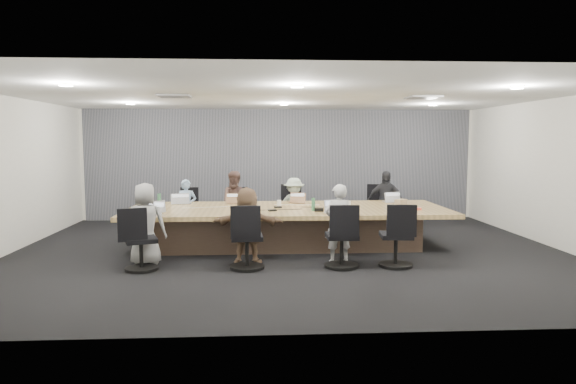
{
  "coord_description": "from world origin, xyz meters",
  "views": [
    {
      "loc": [
        -0.56,
        -9.14,
        2.01
      ],
      "look_at": [
        0.0,
        0.4,
        1.05
      ],
      "focal_mm": 32.0,
      "sensor_mm": 36.0,
      "label": 1
    }
  ],
  "objects": [
    {
      "name": "stapler",
      "position": [
        0.53,
        -0.06,
        0.77
      ],
      "size": [
        0.17,
        0.06,
        0.06
      ],
      "primitive_type": "cube",
      "rotation": [
        0.0,
        0.0,
        -0.09
      ],
      "color": "black",
      "rests_on": "conference_table"
    },
    {
      "name": "person_3",
      "position": [
        2.22,
        1.85,
        0.68
      ],
      "size": [
        0.84,
        0.48,
        1.35
      ],
      "primitive_type": "imported",
      "rotation": [
        0.0,
        0.0,
        6.09
      ],
      "color": "#26262B",
      "rests_on": "ground"
    },
    {
      "name": "floor",
      "position": [
        0.0,
        0.0,
        0.0
      ],
      "size": [
        10.0,
        8.0,
        0.0
      ],
      "primitive_type": "cube",
      "color": "black",
      "rests_on": "ground"
    },
    {
      "name": "laptop_0",
      "position": [
        -2.09,
        1.3,
        0.75
      ],
      "size": [
        0.38,
        0.29,
        0.02
      ],
      "primitive_type": "cube",
      "rotation": [
        0.0,
        0.0,
        3.26
      ],
      "color": "#B2B2B7",
      "rests_on": "conference_table"
    },
    {
      "name": "mic_right",
      "position": [
        -0.19,
        0.5,
        0.75
      ],
      "size": [
        0.15,
        0.12,
        0.03
      ],
      "primitive_type": "cube",
      "rotation": [
        0.0,
        0.0,
        0.25
      ],
      "color": "black",
      "rests_on": "conference_table"
    },
    {
      "name": "cup_white_far",
      "position": [
        -0.15,
        0.84,
        0.79
      ],
      "size": [
        0.1,
        0.1,
        0.11
      ],
      "primitive_type": "cylinder",
      "rotation": [
        0.0,
        0.0,
        0.22
      ],
      "color": "white",
      "rests_on": "conference_table"
    },
    {
      "name": "laptop_2",
      "position": [
        0.22,
        1.3,
        0.75
      ],
      "size": [
        0.35,
        0.27,
        0.02
      ],
      "primitive_type": "cube",
      "rotation": [
        0.0,
        0.0,
        2.95
      ],
      "color": "#8C6647",
      "rests_on": "conference_table"
    },
    {
      "name": "laptop_1",
      "position": [
        -1.03,
        1.3,
        0.75
      ],
      "size": [
        0.33,
        0.23,
        0.02
      ],
      "primitive_type": "cube",
      "rotation": [
        0.0,
        0.0,
        3.17
      ],
      "color": "#8C6647",
      "rests_on": "conference_table"
    },
    {
      "name": "canvas_bag",
      "position": [
        2.24,
        0.7,
        0.8
      ],
      "size": [
        0.27,
        0.25,
        0.12
      ],
      "primitive_type": "cube",
      "rotation": [
        0.0,
        0.0,
        0.65
      ],
      "color": "tan",
      "rests_on": "conference_table"
    },
    {
      "name": "person_2",
      "position": [
        0.22,
        1.85,
        0.6
      ],
      "size": [
        0.82,
        0.52,
        1.21
      ],
      "primitive_type": "imported",
      "rotation": [
        0.0,
        0.0,
        6.37
      ],
      "color": "#93A392",
      "rests_on": "ground"
    },
    {
      "name": "chair_5",
      "position": [
        -0.74,
        -1.2,
        0.42
      ],
      "size": [
        0.6,
        0.6,
        0.85
      ],
      "primitive_type": null,
      "rotation": [
        0.0,
        0.0,
        0.06
      ],
      "color": "black",
      "rests_on": "ground"
    },
    {
      "name": "chair_4",
      "position": [
        -2.38,
        -1.2,
        0.4
      ],
      "size": [
        0.69,
        0.69,
        0.8
      ],
      "primitive_type": null,
      "rotation": [
        0.0,
        0.0,
        0.34
      ],
      "color": "black",
      "rests_on": "ground"
    },
    {
      "name": "chair_1",
      "position": [
        -1.03,
        2.2,
        0.37
      ],
      "size": [
        0.57,
        0.57,
        0.74
      ],
      "primitive_type": null,
      "rotation": [
        0.0,
        0.0,
        3.28
      ],
      "color": "black",
      "rests_on": "ground"
    },
    {
      "name": "wall_right",
      "position": [
        5.0,
        0.0,
        1.4
      ],
      "size": [
        0.0,
        8.0,
        2.8
      ],
      "primitive_type": "cube",
      "rotation": [
        1.57,
        0.0,
        -1.57
      ],
      "color": "silver",
      "rests_on": "ground"
    },
    {
      "name": "wall_front",
      "position": [
        0.0,
        -4.0,
        1.4
      ],
      "size": [
        10.0,
        0.0,
        2.8
      ],
      "primitive_type": "cube",
      "rotation": [
        -1.57,
        0.0,
        0.0
      ],
      "color": "silver",
      "rests_on": "ground"
    },
    {
      "name": "person_4",
      "position": [
        -2.38,
        -0.85,
        0.67
      ],
      "size": [
        0.66,
        0.44,
        1.34
      ],
      "primitive_type": "imported",
      "rotation": [
        0.0,
        0.0,
        3.12
      ],
      "color": "gray",
      "rests_on": "ground"
    },
    {
      "name": "laptop_6",
      "position": [
        0.76,
        -0.3,
        0.75
      ],
      "size": [
        0.32,
        0.23,
        0.02
      ],
      "primitive_type": "cube",
      "rotation": [
        0.0,
        0.0,
        0.07
      ],
      "color": "#B2B2B7",
      "rests_on": "conference_table"
    },
    {
      "name": "mug_brown",
      "position": [
        -2.41,
        0.37,
        0.79
      ],
      "size": [
        0.11,
        0.11,
        0.11
      ],
      "primitive_type": "cylinder",
      "rotation": [
        0.0,
        0.0,
        -0.37
      ],
      "color": "brown",
      "rests_on": "conference_table"
    },
    {
      "name": "cup_white_near",
      "position": [
        1.22,
        0.76,
        0.78
      ],
      "size": [
        0.09,
        0.09,
        0.09
      ],
      "primitive_type": "cylinder",
      "rotation": [
        0.0,
        0.0,
        0.38
      ],
      "color": "white",
      "rests_on": "conference_table"
    },
    {
      "name": "laptop_4",
      "position": [
        -2.38,
        -0.3,
        0.75
      ],
      "size": [
        0.36,
        0.29,
        0.02
      ],
      "primitive_type": "cube",
      "rotation": [
        0.0,
        0.0,
        0.21
      ],
      "color": "#B2B2B7",
      "rests_on": "conference_table"
    },
    {
      "name": "bottle_green_left",
      "position": [
        -2.49,
        0.93,
        0.86
      ],
      "size": [
        0.08,
        0.08,
        0.24
      ],
      "primitive_type": "cylinder",
      "rotation": [
        0.0,
        0.0,
        -0.13
      ],
      "color": "#37744C",
      "rests_on": "conference_table"
    },
    {
      "name": "snack_packet",
      "position": [
        2.35,
        0.08,
        0.76
      ],
      "size": [
        0.19,
        0.14,
        0.04
      ],
      "primitive_type": "cube",
      "rotation": [
        0.0,
        0.0,
        -0.09
      ],
      "color": "#E4553A",
      "rests_on": "conference_table"
    },
    {
      "name": "wall_left",
      "position": [
        -5.0,
        0.0,
        1.4
      ],
      "size": [
        0.0,
        8.0,
        2.8
      ],
      "primitive_type": "cube",
      "rotation": [
        1.57,
        0.0,
        1.57
      ],
      "color": "silver",
      "rests_on": "ground"
    },
    {
      "name": "chair_6",
      "position": [
        0.76,
        -1.2,
        0.42
      ],
      "size": [
        0.58,
        0.58,
        0.84
      ],
      "primitive_type": null,
      "rotation": [
        0.0,
        0.0,
        -0.01
      ],
      "color": "black",
      "rests_on": "ground"
    },
    {
      "name": "chair_3",
      "position": [
        2.22,
        2.2,
        0.41
      ],
      "size": [
        0.68,
        0.68,
        0.83
      ],
      "primitive_type": null,
      "rotation": [
        0.0,
        0.0,
        2.89
      ],
      "color": "black",
      "rests_on": "ground"
    },
    {
      "name": "laptop_3",
      "position": [
        2.22,
        1.3,
        0.75
      ],
      "size": [
        0.37,
        0.28,
        0.02
      ],
      "primitive_type": "cube",
      "rotation": [
        0.0,
        0.0,
        3.32
      ],
      "color": "#B2B2B7",
      "rests_on": "conference_table"
    },
    {
      "name": "ceiling",
      "position": [
        0.0,
        0.0,
        2.8
      ],
      "size": [
        10.0,
        8.0,
        0.0
      ],
      "primitive_type": "cube",
      "color": "white",
      "rests_on": "wall_back"
    },
    {
      "name": "chair_0",
      "position": [
        -2.09,
        2.2,
        0.37
      ],
      "size": [
        0.51,
        0.51,
        0.74
      ],
      "primitive_type": null,
      "rotation": [
        0.0,
        0.0,
        3.12
      ],
      "color": "black",
      "rests_on": "ground"
    },
    {
      "name": "laptop_5",
      "position": [
        -0.74,
        -0.3,
        0.75
      ],
      "size": [
        0.33,
        0.24,
        0.02
      ],
      "primitive_type": "cube",
      "rotation": [
        0.0,
        0.0,
        -0.07
      ],
      "color": "#B2B2B7",
      "rests_on": "conference_table"
    },
    {
      "name": "bottle_clear",
      "position": [
        -0.81,
        0.81,
        0.86
      ],
      "size": [
        0.1,
        0.1,
        0.24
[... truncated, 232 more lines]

